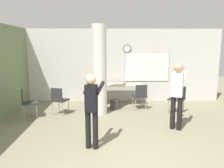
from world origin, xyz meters
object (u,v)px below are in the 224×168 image
(chair_near_pillar, at_px, (59,99))
(chair_by_left_wall, at_px, (27,101))
(chair_mid_room, at_px, (179,98))
(chair_table_right, at_px, (140,95))
(chair_table_left, at_px, (93,94))
(person_playing_front, at_px, (92,105))
(bottle_on_table, at_px, (125,82))
(folding_table, at_px, (116,85))
(person_playing_side, at_px, (177,91))

(chair_near_pillar, distance_m, chair_by_left_wall, 0.94)
(chair_mid_room, xyz_separation_m, chair_near_pillar, (-3.81, -0.06, 0.00))
(chair_table_right, xyz_separation_m, chair_table_left, (-1.61, 0.10, 0.00))
(chair_near_pillar, bearing_deg, chair_mid_room, 0.91)
(chair_table_left, height_order, person_playing_front, person_playing_front)
(bottle_on_table, relative_size, chair_table_left, 0.27)
(chair_near_pillar, xyz_separation_m, chair_by_left_wall, (-0.89, -0.29, 0.00))
(folding_table, xyz_separation_m, chair_table_left, (-0.82, -0.58, -0.20))
(folding_table, relative_size, chair_table_right, 2.17)
(bottle_on_table, distance_m, person_playing_front, 3.59)
(chair_near_pillar, bearing_deg, chair_by_left_wall, -161.71)
(bottle_on_table, relative_size, chair_near_pillar, 0.27)
(folding_table, bearing_deg, chair_near_pillar, -147.00)
(folding_table, relative_size, person_playing_front, 1.19)
(chair_mid_room, height_order, person_playing_front, person_playing_front)
(chair_near_pillar, xyz_separation_m, person_playing_side, (3.31, -1.31, 0.51))
(chair_by_left_wall, distance_m, person_playing_front, 2.96)
(bottle_on_table, relative_size, chair_mid_room, 0.27)
(chair_table_right, xyz_separation_m, chair_near_pillar, (-2.64, -0.52, 0.00))
(chair_table_left, height_order, person_playing_side, person_playing_side)
(person_playing_front, bearing_deg, chair_table_left, 93.36)
(chair_near_pillar, xyz_separation_m, person_playing_front, (1.20, -2.35, 0.42))
(chair_table_right, relative_size, chair_mid_room, 1.00)
(chair_table_left, bearing_deg, person_playing_front, -86.64)
(chair_table_right, xyz_separation_m, person_playing_side, (0.68, -1.83, 0.51))
(folding_table, distance_m, chair_mid_room, 2.28)
(chair_mid_room, distance_m, chair_table_left, 2.84)
(chair_by_left_wall, height_order, person_playing_front, person_playing_front)
(chair_near_pillar, xyz_separation_m, chair_table_left, (1.03, 0.63, 0.00))
(bottle_on_table, xyz_separation_m, chair_table_right, (0.48, -0.58, -0.34))
(folding_table, distance_m, chair_table_left, 1.02)
(person_playing_front, bearing_deg, chair_near_pillar, 117.13)
(person_playing_front, bearing_deg, person_playing_side, 26.24)
(folding_table, bearing_deg, chair_by_left_wall, -151.37)
(chair_table_right, bearing_deg, chair_mid_room, -21.54)
(chair_mid_room, height_order, chair_near_pillar, same)
(folding_table, bearing_deg, bottle_on_table, -16.81)
(bottle_on_table, bearing_deg, person_playing_front, -105.41)
(chair_table_right, height_order, person_playing_side, person_playing_side)
(chair_table_right, xyz_separation_m, chair_by_left_wall, (-3.53, -0.82, 0.00))
(folding_table, height_order, bottle_on_table, bottle_on_table)
(chair_near_pillar, distance_m, person_playing_side, 3.60)
(folding_table, relative_size, chair_mid_room, 2.17)
(chair_table_right, bearing_deg, chair_near_pillar, -168.76)
(chair_table_left, bearing_deg, person_playing_side, -40.27)
(chair_near_pillar, height_order, chair_by_left_wall, same)
(folding_table, xyz_separation_m, person_playing_front, (-0.65, -3.55, 0.22))
(folding_table, distance_m, chair_near_pillar, 2.21)
(person_playing_front, bearing_deg, folding_table, 79.70)
(chair_mid_room, xyz_separation_m, chair_by_left_wall, (-4.70, -0.35, 0.00))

